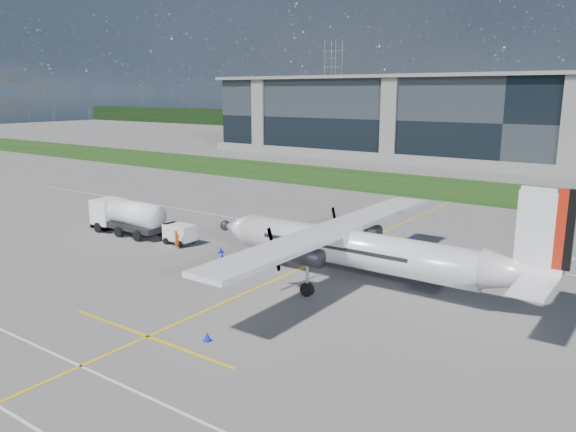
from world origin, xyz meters
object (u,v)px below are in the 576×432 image
Objects in this scene: turboprop_aircraft at (364,229)px; safety_cone_portwing at (207,336)px; ground_crew_person at (177,238)px; safety_cone_stbdwing at (414,239)px; safety_cone_nose_port at (222,256)px; baggage_tug at (179,234)px; pylon_west at (333,85)px; fuel_tanker_truck at (124,216)px; safety_cone_fwd at (221,250)px.

safety_cone_portwing is at bearing -100.96° from turboprop_aircraft.
ground_crew_person reaches higher than safety_cone_stbdwing.
safety_cone_stbdwing and safety_cone_nose_port have the same top height.
pylon_west is at bearing 116.51° from baggage_tug.
safety_cone_portwing is (-0.75, -24.53, 0.00)m from safety_cone_stbdwing.
ground_crew_person is 19.90m from safety_cone_stbdwing.
turboprop_aircraft reaches higher than fuel_tanker_truck.
turboprop_aircraft is 12.87m from safety_cone_stbdwing.
baggage_tug is 19.50m from safety_cone_portwing.
safety_cone_fwd is at bearing 179.17° from turboprop_aircraft.
safety_cone_stbdwing is 1.00× the size of safety_cone_portwing.
pylon_west is 177.45m from safety_cone_portwing.
fuel_tanker_truck reaches higher than ground_crew_person.
ground_crew_person is at bearing 179.54° from safety_cone_nose_port.
safety_cone_portwing is at bearing -39.65° from baggage_tug.
safety_cone_fwd is at bearing 1.80° from fuel_tanker_truck.
ground_crew_person is at bearing 141.36° from safety_cone_portwing.
pylon_west is 156.96m from safety_cone_stbdwing.
safety_cone_portwing is (14.05, -11.23, -0.64)m from ground_crew_person.
pylon_west is at bearing 119.07° from safety_cone_portwing.
fuel_tanker_truck is at bearing -177.11° from baggage_tug.
pylon_west is at bearing 123.68° from safety_cone_stbdwing.
safety_cone_nose_port is (76.83, -143.37, -14.75)m from pylon_west.
ground_crew_person is at bearing -138.05° from safety_cone_stbdwing.
ground_crew_person is 18.00m from safety_cone_portwing.
safety_cone_stbdwing is at bearing -56.32° from pylon_west.
turboprop_aircraft reaches higher than safety_cone_stbdwing.
pylon_west reaches higher than fuel_tanker_truck.
safety_cone_stbdwing is 1.00× the size of safety_cone_nose_port.
safety_cone_fwd is at bearing 135.76° from safety_cone_nose_port.
safety_cone_portwing is at bearing -143.20° from ground_crew_person.
safety_cone_portwing is at bearing -91.74° from safety_cone_stbdwing.
pylon_west is 167.83m from turboprop_aircraft.
safety_cone_portwing is (10.38, -12.46, 0.00)m from safety_cone_fwd.
turboprop_aircraft reaches higher than ground_crew_person.
safety_cone_stbdwing is at bearing 88.26° from safety_cone_portwing.
safety_cone_nose_port is (-11.46, -1.08, -3.56)m from turboprop_aircraft.
safety_cone_portwing is at bearing -50.19° from safety_cone_fwd.
baggage_tug is (70.90, -142.12, -14.17)m from pylon_west.
pylon_west is at bearing 117.99° from safety_cone_fwd.
safety_cone_nose_port is at bearing -11.89° from baggage_tug.
baggage_tug is 6.08m from safety_cone_nose_port.
turboprop_aircraft is at bearing -0.83° from safety_cone_fwd.
baggage_tug is (6.73, 0.34, -0.72)m from fuel_tanker_truck.
pylon_west is 1.18× the size of turboprop_aircraft.
baggage_tug is 5.54× the size of safety_cone_nose_port.
ground_crew_person is at bearing -51.51° from baggage_tug.
pylon_west is 60.00× the size of safety_cone_fwd.
safety_cone_fwd is (4.63, 0.02, -0.58)m from baggage_tug.
safety_cone_portwing is (-2.38, -12.27, -3.56)m from turboprop_aircraft.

